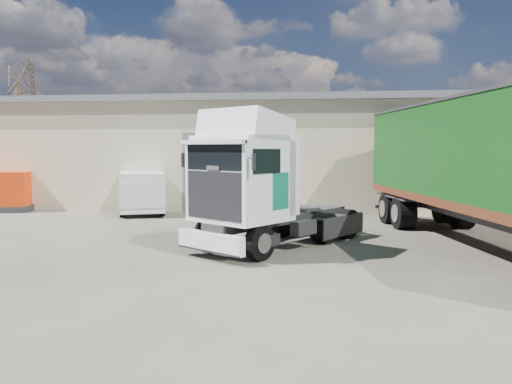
# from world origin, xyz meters

# --- Properties ---
(ground) EXTENTS (120.00, 120.00, 0.00)m
(ground) POSITION_xyz_m (0.00, 0.00, 0.00)
(ground) COLOR black
(ground) RESTS_ON ground
(warehouse) EXTENTS (30.60, 12.60, 5.42)m
(warehouse) POSITION_xyz_m (-6.00, 16.00, 2.66)
(warehouse) COLOR #C0AF94
(warehouse) RESTS_ON ground
(bare_tree) EXTENTS (4.00, 4.00, 9.60)m
(bare_tree) POSITION_xyz_m (-18.00, 20.00, 7.92)
(bare_tree) COLOR #382B21
(bare_tree) RESTS_ON ground
(tractor_unit) EXTENTS (5.13, 6.01, 3.95)m
(tractor_unit) POSITION_xyz_m (0.30, 2.06, 1.66)
(tractor_unit) COLOR black
(tractor_unit) RESTS_ON ground
(box_trailer) EXTENTS (5.07, 13.28, 4.32)m
(box_trailer) POSITION_xyz_m (6.76, 2.98, 2.63)
(box_trailer) COLOR #2D2D30
(box_trailer) RESTS_ON ground
(panel_van) EXTENTS (3.31, 4.88, 1.85)m
(panel_van) POSITION_xyz_m (-5.85, 9.62, 0.96)
(panel_van) COLOR black
(panel_van) RESTS_ON ground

